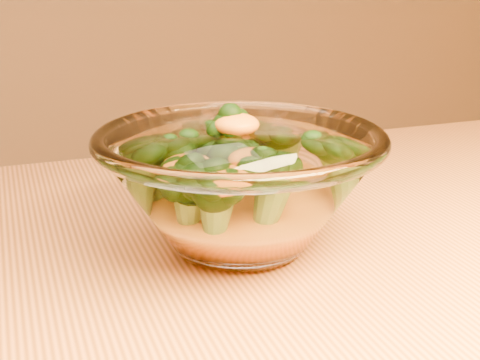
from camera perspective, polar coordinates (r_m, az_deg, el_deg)
name	(u,v)px	position (r m, az deg, el deg)	size (l,w,h in m)	color
glass_bowl	(240,186)	(0.50, 0.00, -0.51)	(0.22, 0.22, 0.10)	white
cheese_sauce	(240,211)	(0.50, 0.00, -2.68)	(0.13, 0.13, 0.04)	orange
broccoli_heap	(231,166)	(0.50, -0.82, 1.20)	(0.15, 0.14, 0.08)	black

